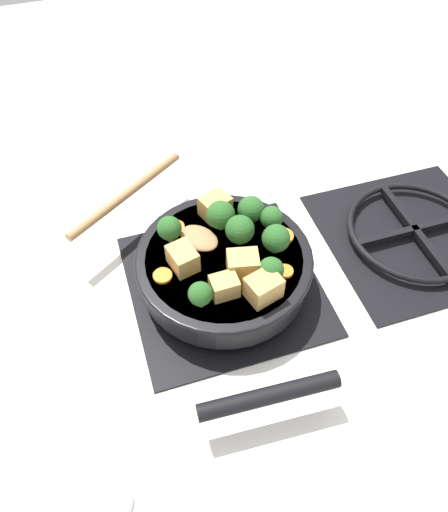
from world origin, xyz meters
TOP-DOWN VIEW (x-y plane):
  - ground_plane at (0.00, 0.00)m, footprint 2.40×2.40m
  - front_burner_grate at (0.00, 0.00)m, footprint 0.31×0.31m
  - rear_burner_grate at (0.00, 0.36)m, footprint 0.31×0.31m
  - skillet_pan at (0.00, -0.00)m, footprint 0.39×0.28m
  - wooden_spoon at (-0.12, -0.08)m, footprint 0.26×0.24m
  - tofu_cube_center_large at (0.09, 0.03)m, footprint 0.05×0.06m
  - tofu_cube_near_handle at (0.00, -0.07)m, footprint 0.05×0.05m
  - tofu_cube_east_chunk at (0.07, -0.02)m, footprint 0.03×0.04m
  - tofu_cube_west_chunk at (0.04, 0.02)m, footprint 0.05×0.05m
  - tofu_cube_back_piece at (-0.09, 0.01)m, footprint 0.05×0.06m
  - broccoli_floret_near_spoon at (-0.06, 0.06)m, footprint 0.04×0.04m
  - broccoli_floret_center_top at (-0.06, 0.01)m, footprint 0.05×0.05m
  - broccoli_floret_east_rim at (-0.06, -0.07)m, footprint 0.04×0.04m
  - broccoli_floret_west_rim at (0.01, 0.08)m, footprint 0.04×0.04m
  - broccoli_floret_north_edge at (0.07, 0.05)m, footprint 0.04×0.04m
  - broccoli_floret_south_cluster at (0.08, -0.06)m, footprint 0.04×0.04m
  - broccoli_floret_mid_floret at (-0.02, 0.03)m, footprint 0.05×0.05m
  - broccoli_floret_small_inner at (-0.03, 0.09)m, footprint 0.04×0.04m
  - carrot_slice_orange_thin at (-0.08, -0.06)m, footprint 0.03×0.03m
  - carrot_slice_near_center at (0.06, 0.08)m, footprint 0.03×0.03m
  - carrot_slice_edge_slice at (-0.01, 0.10)m, footprint 0.03×0.03m
  - carrot_slice_under_broccoli at (0.01, -0.10)m, footprint 0.03×0.03m
  - salt_shaker at (0.31, -0.22)m, footprint 0.04×0.04m

SIDE VIEW (x-z plane):
  - ground_plane at x=0.00m, z-range 0.00..0.00m
  - front_burner_grate at x=0.00m, z-range 0.00..0.03m
  - rear_burner_grate at x=0.00m, z-range 0.00..0.03m
  - salt_shaker at x=0.31m, z-range 0.00..0.09m
  - skillet_pan at x=0.00m, z-range 0.03..0.08m
  - carrot_slice_orange_thin at x=-0.08m, z-range 0.08..0.08m
  - carrot_slice_near_center at x=0.06m, z-range 0.08..0.08m
  - carrot_slice_edge_slice at x=-0.01m, z-range 0.08..0.08m
  - carrot_slice_under_broccoli at x=0.01m, z-range 0.08..0.08m
  - wooden_spoon at x=-0.12m, z-range 0.08..0.09m
  - tofu_cube_east_chunk at x=0.07m, z-range 0.08..0.11m
  - tofu_cube_near_handle at x=0.00m, z-range 0.08..0.11m
  - tofu_cube_back_piece at x=-0.09m, z-range 0.08..0.11m
  - tofu_cube_west_chunk at x=0.04m, z-range 0.08..0.12m
  - tofu_cube_center_large at x=0.09m, z-range 0.08..0.12m
  - broccoli_floret_south_cluster at x=0.08m, z-range 0.08..0.12m
  - broccoli_floret_small_inner at x=-0.03m, z-range 0.08..0.13m
  - broccoli_floret_north_edge at x=0.07m, z-range 0.08..0.13m
  - broccoli_floret_east_rim at x=-0.06m, z-range 0.08..0.13m
  - broccoli_floret_near_spoon at x=-0.06m, z-range 0.08..0.13m
  - broccoli_floret_west_rim at x=0.01m, z-range 0.08..0.13m
  - broccoli_floret_mid_floret at x=-0.02m, z-range 0.08..0.13m
  - broccoli_floret_center_top at x=-0.06m, z-range 0.08..0.13m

